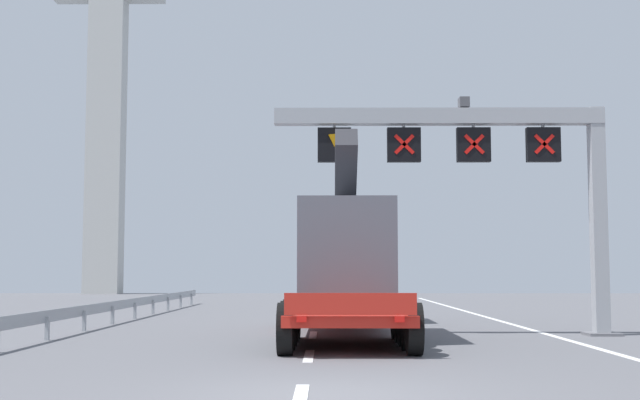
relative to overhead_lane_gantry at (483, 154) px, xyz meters
name	(u,v)px	position (x,y,z in m)	size (l,w,h in m)	color
ground	(324,395)	(-4.42, -11.13, -5.03)	(112.00, 112.00, 0.00)	#5B5B60
lane_markings	(316,322)	(-4.75, 5.73, -5.03)	(0.20, 48.31, 0.01)	silver
edge_line_right	(542,333)	(1.78, 0.87, -5.03)	(0.20, 63.00, 0.01)	silver
overhead_lane_gantry	(483,154)	(0.00, 0.00, 0.00)	(9.49, 0.90, 6.64)	#9EA0A5
heavy_haul_truck_red	(344,264)	(-3.87, 1.81, -3.04)	(3.05, 14.07, 5.30)	red
guardrail_left	(111,307)	(-11.58, 4.73, -4.47)	(0.13, 35.72, 0.76)	#999EA3
bridge_pylon_distant	(108,45)	(-22.18, 42.99, 15.17)	(9.00, 2.00, 39.61)	#B7B7B2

